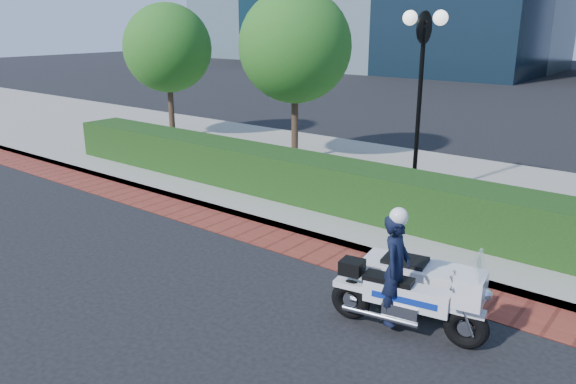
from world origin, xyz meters
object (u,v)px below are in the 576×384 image
Objects in this scene: lamppost at (421,77)px; police_motorcycle at (408,281)px; tree_b at (295,46)px; tree_a at (168,48)px.

lamppost is 1.89× the size of police_motorcycle.
tree_b reaches higher than police_motorcycle.
tree_b is 2.20× the size of police_motorcycle.
police_motorcycle is at bearing -64.82° from lamppost.
police_motorcycle is at bearing -42.47° from tree_b.
lamppost is at bearing 105.39° from police_motorcycle.
tree_a is 2.06× the size of police_motorcycle.
tree_a reaches higher than lamppost.
tree_b reaches higher than lamppost.
tree_b is at bearing 163.89° from lamppost.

